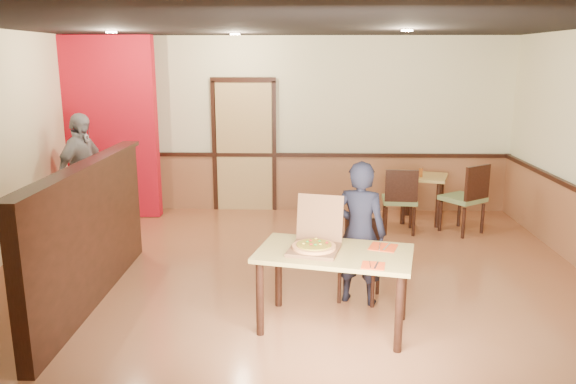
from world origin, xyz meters
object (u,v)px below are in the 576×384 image
(main_table, at_px, (334,263))
(passerby, at_px, (82,173))
(diner_chair, at_px, (361,255))
(side_chair_right, at_px, (467,196))
(pizza_box, at_px, (315,244))
(condiment, at_px, (421,173))
(side_chair_left, at_px, (400,198))
(diner, at_px, (360,233))
(side_table, at_px, (423,187))

(main_table, height_order, passerby, passerby)
(diner_chair, height_order, side_chair_right, side_chair_right)
(pizza_box, bearing_deg, diner_chair, 66.55)
(main_table, relative_size, pizza_box, 2.55)
(main_table, relative_size, condiment, 11.43)
(condiment, bearing_deg, main_table, -113.22)
(diner_chair, relative_size, condiment, 6.22)
(passerby, bearing_deg, side_chair_left, -74.13)
(main_table, height_order, side_chair_right, side_chair_right)
(condiment, bearing_deg, diner, -112.56)
(side_chair_left, bearing_deg, diner_chair, 75.08)
(diner_chair, xyz_separation_m, pizza_box, (-0.49, -0.67, 0.35))
(main_table, bearing_deg, condiment, 79.58)
(diner_chair, distance_m, passerby, 4.39)
(main_table, relative_size, side_chair_left, 1.61)
(main_table, relative_size, side_table, 1.81)
(side_table, distance_m, pizza_box, 3.92)
(pizza_box, height_order, condiment, pizza_box)
(main_table, distance_m, diner, 0.64)
(diner_chair, bearing_deg, side_chair_left, 86.71)
(side_chair_right, height_order, pizza_box, pizza_box)
(side_table, distance_m, diner, 3.24)
(side_chair_left, distance_m, condiment, 0.69)
(main_table, distance_m, diner_chair, 0.79)
(side_chair_right, xyz_separation_m, passerby, (-5.49, -0.01, 0.30))
(main_table, height_order, condiment, condiment)
(diner_chair, height_order, pizza_box, pizza_box)
(diner, height_order, pizza_box, diner)
(condiment, bearing_deg, pizza_box, -115.90)
(diner, height_order, condiment, diner)
(side_chair_right, bearing_deg, main_table, 19.54)
(side_chair_right, bearing_deg, diner, 17.76)
(side_chair_left, height_order, condiment, side_chair_left)
(side_chair_left, xyz_separation_m, passerby, (-4.54, 0.00, 0.33))
(passerby, xyz_separation_m, condiment, (4.92, 0.51, -0.07))
(pizza_box, bearing_deg, side_chair_left, 79.33)
(main_table, distance_m, pizza_box, 0.25)
(diner_chair, bearing_deg, side_table, 82.53)
(main_table, bearing_deg, side_table, 79.25)
(diner_chair, relative_size, side_chair_right, 0.82)
(side_chair_right, relative_size, diner, 0.69)
(side_table, bearing_deg, passerby, -172.93)
(side_chair_right, distance_m, passerby, 5.49)
(side_chair_left, bearing_deg, diner, 75.37)
(main_table, distance_m, passerby, 4.53)
(side_table, bearing_deg, diner_chair, -113.39)
(main_table, bearing_deg, diner_chair, 78.57)
(side_table, relative_size, condiment, 6.30)
(pizza_box, distance_m, condiment, 3.78)
(side_chair_left, height_order, passerby, passerby)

